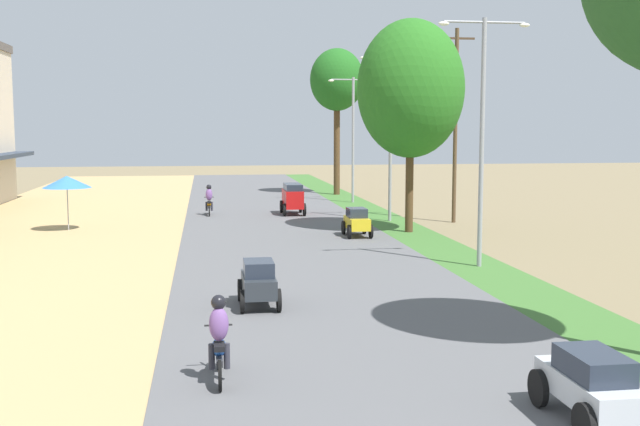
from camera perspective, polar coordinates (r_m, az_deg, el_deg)
name	(u,v)px	position (r m, az deg, el deg)	size (l,w,h in m)	color
vendor_umbrella	(67,182)	(37.28, -18.18, 2.20)	(2.20, 2.20, 2.52)	#99999E
median_tree_second	(411,89)	(35.11, 6.71, 9.08)	(4.80, 4.80, 9.54)	#4C351E
median_tree_third	(337,81)	(54.56, 1.26, 9.72)	(3.77, 3.77, 10.20)	#4C351E
streetlamp_near	(482,126)	(26.67, 11.88, 6.30)	(3.16, 0.20, 8.36)	gray
streetlamp_mid	(391,126)	(39.11, 5.23, 6.40)	(3.16, 0.20, 8.37)	gray
streetlamp_far	(353,131)	(48.78, 2.46, 6.09)	(3.16, 0.20, 7.84)	gray
utility_pole_near	(455,123)	(39.41, 9.97, 6.59)	(1.80, 0.20, 9.67)	brown
car_sedan_silver	(590,383)	(13.34, 19.34, -11.78)	(1.10, 2.26, 1.19)	#B7BCC1
car_hatchback_charcoal	(259,281)	(20.55, -4.55, -5.06)	(1.04, 2.00, 1.23)	#282D33
car_hatchback_yellow	(357,221)	(33.57, 2.74, -0.59)	(1.04, 2.00, 1.23)	gold
car_van_red	(293,197)	(41.98, -2.03, 1.19)	(1.19, 2.41, 1.67)	red
motorbike_ahead_second	(219,340)	(14.70, -7.47, -9.30)	(0.54, 1.80, 1.66)	black
motorbike_ahead_third	(209,201)	(42.02, -8.19, 0.90)	(0.54, 1.80, 1.66)	black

